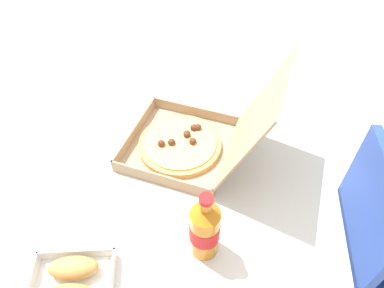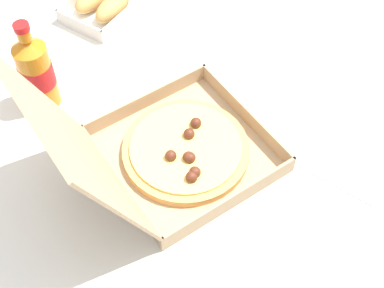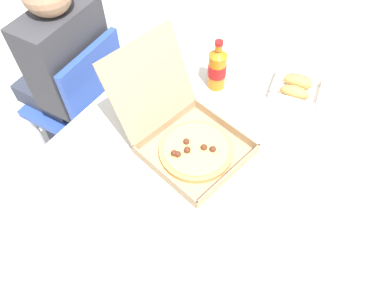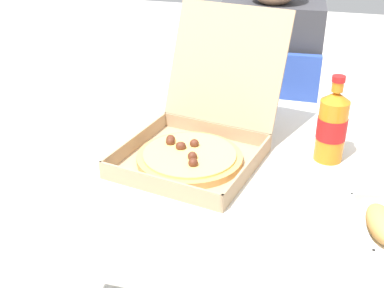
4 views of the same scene
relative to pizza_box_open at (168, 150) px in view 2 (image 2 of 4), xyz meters
name	(u,v)px [view 2 (image 2 of 4)]	position (x,y,z in m)	size (l,w,h in m)	color
ground_plane	(174,285)	(0.02, -0.01, -0.76)	(10.00, 10.00, 0.00)	beige
dining_table	(167,175)	(0.02, -0.01, -0.13)	(1.19, 0.90, 0.71)	silver
pizza_box_open	(168,150)	(0.00, 0.00, 0.00)	(0.40, 0.50, 0.34)	tan
bread_side_box	(103,5)	(0.47, -0.21, -0.02)	(0.19, 0.22, 0.06)	white
cola_bottle	(36,72)	(0.33, 0.08, 0.04)	(0.07, 0.07, 0.22)	orange
paper_menu	(360,166)	(-0.29, -0.27, -0.05)	(0.21, 0.15, 0.00)	white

